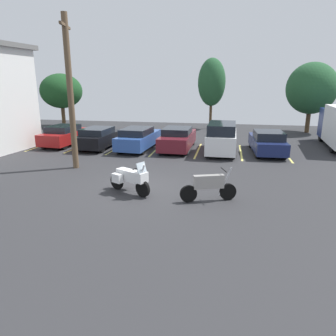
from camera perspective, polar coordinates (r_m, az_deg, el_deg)
ground at (r=13.48m, az=-4.63°, el=-3.82°), size 44.00×44.00×0.10m
motorcycle_touring at (r=12.70m, az=-6.81°, el=-1.80°), size 1.95×1.26×1.38m
motorcycle_second at (r=11.92m, az=7.41°, el=-3.30°), size 2.09×0.91×1.29m
parking_stripes at (r=21.16m, az=-1.99°, el=3.45°), size 16.58×4.70×0.01m
car_red at (r=23.55m, az=-18.13°, el=5.65°), size 2.07×4.34×1.41m
car_black at (r=21.96m, az=-12.26°, el=5.41°), size 1.94×4.40×1.40m
car_blue at (r=21.07m, az=-5.37°, el=5.35°), size 2.07×4.69×1.45m
car_maroon at (r=20.98m, az=1.76°, el=5.32°), size 1.93×4.83×1.46m
car_white at (r=20.11m, az=9.67°, el=5.39°), size 1.82×4.58×1.92m
car_navy at (r=20.73m, az=17.50°, el=4.47°), size 2.02×4.63×1.44m
utility_pole at (r=16.68m, az=-17.24°, el=12.97°), size 0.58×1.77×7.49m
tree_center_right at (r=30.49m, az=24.51°, el=12.94°), size 4.23×4.23×5.98m
tree_center_left at (r=33.53m, az=-18.72°, el=13.02°), size 4.04×4.04×5.13m
tree_center at (r=30.47m, az=7.90°, el=15.07°), size 2.53×2.53×6.46m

